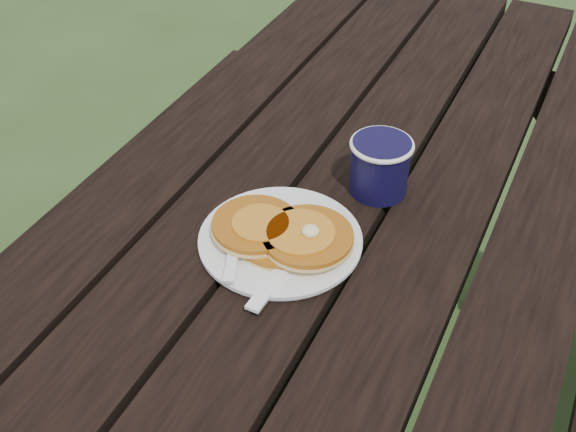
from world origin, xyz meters
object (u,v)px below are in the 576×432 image
at_px(picnic_table, 321,370).
at_px(pancake_stack, 283,233).
at_px(plate, 280,241).
at_px(coffee_cup, 380,163).

xyz_separation_m(picnic_table, pancake_stack, (-0.03, -0.10, 0.41)).
relative_size(plate, pancake_stack, 1.12).
xyz_separation_m(plate, pancake_stack, (0.01, -0.00, 0.02)).
xyz_separation_m(picnic_table, coffee_cup, (0.05, 0.08, 0.43)).
bearing_deg(coffee_cup, picnic_table, -119.96).
xyz_separation_m(plate, coffee_cup, (0.08, 0.18, 0.05)).
height_order(picnic_table, coffee_cup, coffee_cup).
distance_m(picnic_table, pancake_stack, 0.42).
height_order(pancake_stack, coffee_cup, coffee_cup).
relative_size(picnic_table, pancake_stack, 8.80).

